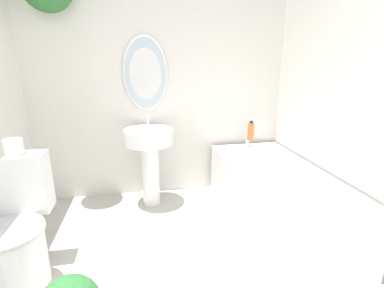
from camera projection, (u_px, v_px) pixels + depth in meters
name	position (u px, v px, depth m)	size (l,w,h in m)	color
wall_back	(144.00, 66.00, 2.68)	(2.65, 0.42, 2.40)	silver
toilet	(15.00, 237.00, 1.71)	(0.40, 0.56, 0.80)	white
pedestal_sink	(150.00, 151.00, 2.64)	(0.46, 0.46, 0.86)	white
bathtub	(275.00, 196.00, 2.37)	(0.72, 1.56, 0.58)	silver
shampoo_bottle	(251.00, 131.00, 2.88)	(0.07, 0.07, 0.20)	#DB6633
bath_mat	(155.00, 231.00, 2.32)	(0.54, 0.35, 0.02)	silver
toilet_paper_roll	(14.00, 147.00, 1.74)	(0.11, 0.11, 0.10)	white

